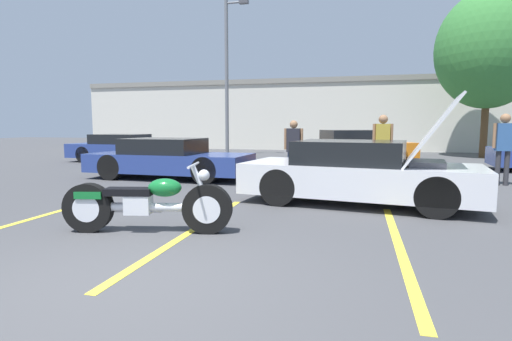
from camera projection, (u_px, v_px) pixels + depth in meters
name	position (u px, v px, depth m)	size (l,w,h in m)	color
ground_plane	(119.00, 283.00, 3.86)	(80.00, 80.00, 0.00)	#474749
parking_stripe_foreground	(29.00, 219.00, 6.47)	(0.12, 4.54, 0.01)	yellow
parking_stripe_middle	(192.00, 231.00, 5.77)	(0.12, 4.54, 0.01)	yellow
parking_stripe_back	(399.00, 245.00, 5.07)	(0.12, 4.54, 0.01)	yellow
far_building	(324.00, 113.00, 26.00)	(32.00, 4.20, 4.40)	beige
light_pole	(228.00, 72.00, 19.75)	(1.21, 0.28, 7.59)	slate
tree_background	(489.00, 49.00, 18.35)	(4.71, 4.71, 7.72)	brown
motorcycle	(147.00, 204.00, 5.65)	(2.40, 0.81, 0.99)	black
show_car_hood_open	(360.00, 173.00, 7.75)	(4.64, 2.46, 2.06)	silver
parked_car_left_row	(124.00, 148.00, 16.74)	(4.65, 1.85, 1.16)	navy
parked_car_mid_left_row	(169.00, 159.00, 11.50)	(4.68, 2.00, 1.15)	navy
parked_car_mid_right_row	(354.00, 148.00, 15.41)	(4.77, 3.43, 1.35)	orange
spectator_near_motorcycle	(382.00, 142.00, 10.54)	(0.52, 0.24, 1.80)	#333338
spectator_by_show_car	(293.00, 145.00, 10.85)	(0.52, 0.22, 1.66)	#38476B
spectator_midground	(504.00, 143.00, 10.05)	(0.52, 0.24, 1.82)	#333338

